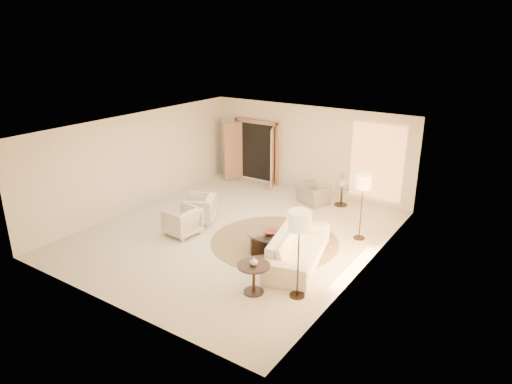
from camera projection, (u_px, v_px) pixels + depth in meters
The scene contains 18 objects.
room at pixel (234, 182), 11.50m from camera, with size 7.04×8.04×2.83m.
windows_right at pixel (366, 212), 9.80m from camera, with size 0.10×6.40×2.40m, color #FFB966, non-canonical shape.
window_back_corner at pixel (377, 162), 13.41m from camera, with size 1.70×0.10×2.40m, color #FFB966, non-canonical shape.
curtains_right at pixel (378, 201), 10.54m from camera, with size 0.06×5.20×2.60m, color beige, non-canonical shape.
french_doors at pixel (256, 152), 15.60m from camera, with size 1.95×0.66×2.16m.
area_rug at pixel (274, 241), 11.48m from camera, with size 3.22×3.22×0.01m, color #493A23.
sofa at pixel (298, 248), 10.35m from camera, with size 2.53×0.99×0.74m, color silver.
armchair_left at pixel (199, 207), 12.53m from camera, with size 0.82×0.77×0.85m, color silver.
armchair_right at pixel (182, 220), 11.77m from camera, with size 0.78×0.73×0.80m, color silver.
accent_chair at pixel (313, 191), 13.88m from camera, with size 0.89×0.58×0.78m, color gray.
coffee_table at pixel (271, 241), 10.83m from camera, with size 1.37×1.37×0.48m.
end_table at pixel (254, 274), 9.13m from camera, with size 0.67×0.67×0.63m.
side_table at pixel (342, 194), 13.73m from camera, with size 0.51×0.51×0.60m.
floor_lamp_near at pixel (363, 184), 11.17m from camera, with size 0.41×0.41×1.71m.
floor_lamp_far at pixel (299, 225), 8.62m from camera, with size 0.44×0.44×1.84m.
bowl at pixel (271, 233), 10.75m from camera, with size 0.35×0.35×0.09m, color brown.
end_vase at pixel (254, 261), 9.04m from camera, with size 0.17×0.17×0.17m, color silver.
side_vase at pixel (342, 183), 13.61m from camera, with size 0.24×0.24×0.25m, color silver.
Camera 1 is at (6.52, -8.76, 5.06)m, focal length 32.00 mm.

